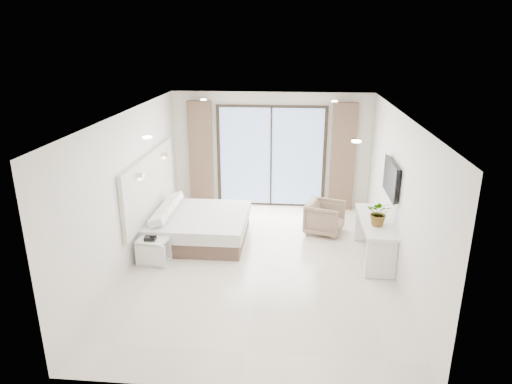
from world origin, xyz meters
TOP-DOWN VIEW (x-y plane):
  - ground at (0.00, 0.00)m, footprint 6.20×6.20m
  - room_shell at (-0.20, 0.86)m, footprint 4.62×6.22m
  - bed at (-1.35, 0.95)m, footprint 1.93×1.84m
  - nightstand at (-1.92, -0.10)m, footprint 0.57×0.50m
  - phone at (-1.95, -0.15)m, footprint 0.20×0.16m
  - console_desk at (2.04, 0.42)m, footprint 0.52×1.68m
  - plant at (2.04, 0.16)m, footprint 0.52×0.55m
  - armchair at (1.21, 1.52)m, footprint 0.85×0.88m

SIDE VIEW (x-z plane):
  - ground at x=0.00m, z-range 0.00..0.00m
  - nightstand at x=-1.92m, z-range 0.00..0.47m
  - bed at x=-1.35m, z-range -0.05..0.62m
  - armchair at x=1.21m, z-range 0.00..0.73m
  - phone at x=-1.95m, z-range 0.47..0.53m
  - console_desk at x=2.04m, z-range 0.18..0.95m
  - plant at x=2.04m, z-range 0.77..1.13m
  - room_shell at x=-0.20m, z-range 0.22..2.94m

